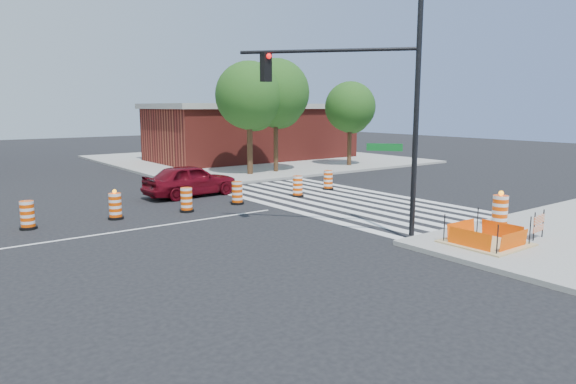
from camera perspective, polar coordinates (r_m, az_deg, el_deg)
name	(u,v)px	position (r m, az deg, el deg)	size (l,w,h in m)	color
ground	(101,234)	(18.90, -20.03, -4.44)	(120.00, 120.00, 0.00)	black
sidewalk_ne	(253,159)	(42.74, -3.90, 3.68)	(22.00, 22.00, 0.15)	gray
crosswalk_east	(337,200)	(24.31, 5.41, -0.89)	(6.75, 13.50, 0.01)	silver
lane_centerline	(101,234)	(18.90, -20.03, -4.43)	(14.00, 0.12, 0.01)	silver
excavation_pit	(486,241)	(17.13, 21.13, -5.14)	(2.20, 2.20, 0.90)	tan
brick_storefront	(253,132)	(42.57, -3.94, 6.68)	(16.50, 8.50, 4.60)	maroon
red_coupe	(191,180)	(25.64, -10.77, 1.30)	(1.87, 4.65, 1.59)	#600813
signal_pole_se	(366,94)	(17.02, 8.63, 10.68)	(3.96, 4.48, 7.73)	black
pit_drum	(500,212)	(19.59, 22.48, -2.05)	(0.66, 0.66, 1.29)	black
barricade	(539,224)	(18.32, 26.10, -3.16)	(0.78, 0.11, 0.92)	#F24A05
tree_north_c	(250,99)	(32.47, -4.29, 10.22)	(4.21, 4.21, 7.16)	#382314
tree_north_d	(276,97)	(33.68, -1.35, 10.54)	(4.37, 4.37, 7.44)	#382314
tree_north_e	(350,110)	(37.61, 6.93, 9.05)	(3.63, 3.63, 6.16)	#382314
median_drum_3	(27,216)	(20.65, -26.97, -2.39)	(0.60, 0.60, 1.02)	black
median_drum_4	(115,207)	(21.15, -18.64, -1.57)	(0.60, 0.60, 1.18)	black
median_drum_5	(187,201)	(21.85, -11.21, -0.94)	(0.60, 0.60, 1.02)	black
median_drum_6	(237,194)	(23.26, -5.67, -0.18)	(0.60, 0.60, 1.02)	black
median_drum_7	(298,187)	(25.07, 1.08, 0.56)	(0.60, 0.60, 1.02)	black
median_drum_8	(328,181)	(27.26, 4.48, 1.25)	(0.60, 0.60, 1.02)	black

